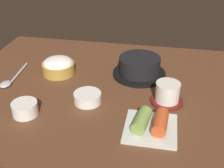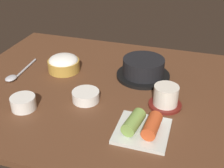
# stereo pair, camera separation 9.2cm
# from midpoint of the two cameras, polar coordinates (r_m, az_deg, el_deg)

# --- Properties ---
(dining_table) EXTENTS (1.00, 0.76, 0.02)m
(dining_table) POSITION_cam_midpoint_polar(r_m,az_deg,el_deg) (0.96, 1.96, -1.38)
(dining_table) COLOR #56331E
(dining_table) RESTS_ON ground
(stone_pot) EXTENTS (0.19, 0.19, 0.07)m
(stone_pot) POSITION_cam_midpoint_polar(r_m,az_deg,el_deg) (1.02, 8.74, 3.00)
(stone_pot) COLOR black
(stone_pot) RESTS_ON dining_table
(rice_bowl) EXTENTS (0.11, 0.11, 0.06)m
(rice_bowl) POSITION_cam_midpoint_polar(r_m,az_deg,el_deg) (1.06, -6.98, 4.00)
(rice_bowl) COLOR #B78C38
(rice_bowl) RESTS_ON dining_table
(tea_cup_with_saucer) EXTENTS (0.10, 0.10, 0.07)m
(tea_cup_with_saucer) POSITION_cam_midpoint_polar(r_m,az_deg,el_deg) (0.87, 13.44, -2.54)
(tea_cup_with_saucer) COLOR maroon
(tea_cup_with_saucer) RESTS_ON dining_table
(banchan_cup_center) EXTENTS (0.08, 0.08, 0.03)m
(banchan_cup_center) POSITION_cam_midpoint_polar(r_m,az_deg,el_deg) (0.88, -2.20, -2.38)
(banchan_cup_center) COLOR white
(banchan_cup_center) RESTS_ON dining_table
(kimchi_plate) EXTENTS (0.14, 0.14, 0.05)m
(kimchi_plate) POSITION_cam_midpoint_polar(r_m,az_deg,el_deg) (0.77, 9.44, -8.42)
(kimchi_plate) COLOR silver
(kimchi_plate) RESTS_ON dining_table
(side_bowl_near) EXTENTS (0.07, 0.07, 0.04)m
(side_bowl_near) POSITION_cam_midpoint_polar(r_m,az_deg,el_deg) (0.87, -14.11, -3.59)
(side_bowl_near) COLOR white
(side_bowl_near) RESTS_ON dining_table
(spoon) EXTENTS (0.04, 0.18, 0.01)m
(spoon) POSITION_cam_midpoint_polar(r_m,az_deg,el_deg) (1.06, -15.95, 1.65)
(spoon) COLOR #B7B7BC
(spoon) RESTS_ON dining_table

